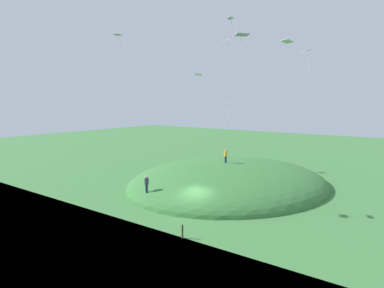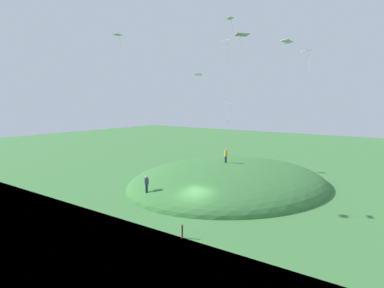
{
  "view_description": "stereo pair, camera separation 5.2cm",
  "coord_description": "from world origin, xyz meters",
  "px_view_note": "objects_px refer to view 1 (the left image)",
  "views": [
    {
      "loc": [
        -24.55,
        -17.77,
        10.14
      ],
      "look_at": [
        3.48,
        2.89,
        5.67
      ],
      "focal_mm": 31.47,
      "sensor_mm": 36.0,
      "label": 1
    },
    {
      "loc": [
        -24.52,
        -17.81,
        10.14
      ],
      "look_at": [
        3.48,
        2.89,
        5.67
      ],
      "focal_mm": 31.47,
      "sensor_mm": 36.0,
      "label": 2
    }
  ],
  "objects_px": {
    "person_near_shore": "(147,182)",
    "kite_1": "(287,42)",
    "kite_3": "(198,75)",
    "kite_4": "(118,35)",
    "kite_2": "(228,41)",
    "kite_7": "(231,20)",
    "person_with_child": "(226,154)",
    "mooring_post": "(182,231)",
    "kite_6": "(307,52)",
    "kite_5": "(228,105)",
    "kite_0": "(242,35)"
  },
  "relations": [
    {
      "from": "person_near_shore",
      "to": "kite_1",
      "type": "height_order",
      "value": "kite_1"
    },
    {
      "from": "kite_3",
      "to": "kite_4",
      "type": "bearing_deg",
      "value": -167.61
    },
    {
      "from": "kite_1",
      "to": "kite_2",
      "type": "height_order",
      "value": "kite_2"
    },
    {
      "from": "kite_3",
      "to": "kite_7",
      "type": "distance_m",
      "value": 20.75
    },
    {
      "from": "person_with_child",
      "to": "kite_7",
      "type": "distance_m",
      "value": 16.6
    },
    {
      "from": "kite_3",
      "to": "mooring_post",
      "type": "xyz_separation_m",
      "value": [
        -22.02,
        -14.19,
        -13.42
      ]
    },
    {
      "from": "person_near_shore",
      "to": "mooring_post",
      "type": "bearing_deg",
      "value": 109.12
    },
    {
      "from": "kite_7",
      "to": "mooring_post",
      "type": "relative_size",
      "value": 1.63
    },
    {
      "from": "kite_1",
      "to": "person_with_child",
      "type": "bearing_deg",
      "value": 60.54
    },
    {
      "from": "person_near_shore",
      "to": "mooring_post",
      "type": "xyz_separation_m",
      "value": [
        -4.57,
        -8.06,
        -1.68
      ]
    },
    {
      "from": "person_with_child",
      "to": "mooring_post",
      "type": "xyz_separation_m",
      "value": [
        -15.58,
        -5.57,
        -3.27
      ]
    },
    {
      "from": "kite_1",
      "to": "kite_6",
      "type": "bearing_deg",
      "value": 8.75
    },
    {
      "from": "kite_5",
      "to": "kite_6",
      "type": "relative_size",
      "value": 0.83
    },
    {
      "from": "kite_0",
      "to": "kite_7",
      "type": "relative_size",
      "value": 0.74
    },
    {
      "from": "mooring_post",
      "to": "person_with_child",
      "type": "bearing_deg",
      "value": 19.67
    },
    {
      "from": "kite_2",
      "to": "kite_6",
      "type": "distance_m",
      "value": 12.17
    },
    {
      "from": "kite_0",
      "to": "mooring_post",
      "type": "relative_size",
      "value": 1.21
    },
    {
      "from": "kite_7",
      "to": "kite_0",
      "type": "bearing_deg",
      "value": -142.9
    },
    {
      "from": "kite_0",
      "to": "kite_7",
      "type": "height_order",
      "value": "kite_7"
    },
    {
      "from": "kite_5",
      "to": "kite_6",
      "type": "bearing_deg",
      "value": -11.93
    },
    {
      "from": "kite_4",
      "to": "kite_2",
      "type": "bearing_deg",
      "value": -54.08
    },
    {
      "from": "person_with_child",
      "to": "kite_0",
      "type": "bearing_deg",
      "value": -68.93
    },
    {
      "from": "person_with_child",
      "to": "kite_0",
      "type": "height_order",
      "value": "kite_0"
    },
    {
      "from": "person_near_shore",
      "to": "kite_5",
      "type": "xyz_separation_m",
      "value": [
        3.28,
        -7.22,
        7.59
      ]
    },
    {
      "from": "kite_1",
      "to": "mooring_post",
      "type": "relative_size",
      "value": 1.39
    },
    {
      "from": "kite_2",
      "to": "kite_6",
      "type": "height_order",
      "value": "kite_6"
    },
    {
      "from": "person_with_child",
      "to": "kite_5",
      "type": "xyz_separation_m",
      "value": [
        -7.72,
        -4.74,
        5.99
      ]
    },
    {
      "from": "kite_4",
      "to": "kite_6",
      "type": "height_order",
      "value": "kite_4"
    },
    {
      "from": "kite_3",
      "to": "kite_4",
      "type": "xyz_separation_m",
      "value": [
        -18.88,
        -4.15,
        2.3
      ]
    },
    {
      "from": "person_with_child",
      "to": "mooring_post",
      "type": "relative_size",
      "value": 1.57
    },
    {
      "from": "person_with_child",
      "to": "kite_6",
      "type": "height_order",
      "value": "kite_6"
    },
    {
      "from": "person_near_shore",
      "to": "kite_6",
      "type": "distance_m",
      "value": 23.34
    },
    {
      "from": "kite_6",
      "to": "mooring_post",
      "type": "distance_m",
      "value": 25.83
    },
    {
      "from": "person_with_child",
      "to": "kite_7",
      "type": "xyz_separation_m",
      "value": [
        -8.58,
        -5.38,
        13.15
      ]
    },
    {
      "from": "person_near_shore",
      "to": "kite_6",
      "type": "xyz_separation_m",
      "value": [
        16.2,
        -9.95,
        13.54
      ]
    },
    {
      "from": "kite_0",
      "to": "person_near_shore",
      "type": "bearing_deg",
      "value": 77.59
    },
    {
      "from": "person_near_shore",
      "to": "kite_4",
      "type": "xyz_separation_m",
      "value": [
        -1.44,
        1.99,
        14.04
      ]
    },
    {
      "from": "kite_7",
      "to": "kite_3",
      "type": "bearing_deg",
      "value": 42.99
    },
    {
      "from": "person_with_child",
      "to": "kite_6",
      "type": "relative_size",
      "value": 0.7
    },
    {
      "from": "kite_4",
      "to": "kite_7",
      "type": "height_order",
      "value": "kite_7"
    },
    {
      "from": "mooring_post",
      "to": "kite_7",
      "type": "bearing_deg",
      "value": 1.52
    },
    {
      "from": "kite_6",
      "to": "kite_1",
      "type": "bearing_deg",
      "value": -171.25
    },
    {
      "from": "person_near_shore",
      "to": "kite_5",
      "type": "bearing_deg",
      "value": 163.14
    },
    {
      "from": "kite_1",
      "to": "kite_6",
      "type": "height_order",
      "value": "kite_6"
    },
    {
      "from": "kite_3",
      "to": "kite_5",
      "type": "height_order",
      "value": "kite_3"
    },
    {
      "from": "kite_2",
      "to": "mooring_post",
      "type": "relative_size",
      "value": 2.22
    },
    {
      "from": "kite_2",
      "to": "kite_4",
      "type": "relative_size",
      "value": 2.1
    },
    {
      "from": "person_with_child",
      "to": "kite_4",
      "type": "xyz_separation_m",
      "value": [
        -12.44,
        4.47,
        12.45
      ]
    },
    {
      "from": "person_near_shore",
      "to": "kite_7",
      "type": "bearing_deg",
      "value": 155.84
    },
    {
      "from": "kite_7",
      "to": "kite_4",
      "type": "bearing_deg",
      "value": 111.39
    }
  ]
}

